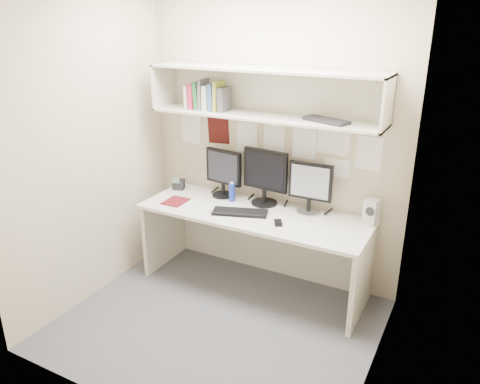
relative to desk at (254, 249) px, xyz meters
The scene contains 19 objects.
floor 0.75m from the desk, 90.00° to the right, with size 2.40×2.00×0.01m, color #4C4B50.
wall_back 1.00m from the desk, 90.00° to the left, with size 2.40×0.02×2.60m, color #BCAD90.
wall_front 1.90m from the desk, 90.00° to the right, with size 2.40×0.02×2.60m, color #BCAD90.
wall_left 1.65m from the desk, 151.57° to the right, with size 0.02×2.00×2.60m, color #BCAD90.
wall_right 1.65m from the desk, 28.43° to the right, with size 0.02×2.00×2.60m, color #BCAD90.
desk is the anchor object (origin of this frame).
overhead_hutch 1.37m from the desk, 90.00° to the left, with size 2.00×0.38×0.40m.
pinned_papers 0.95m from the desk, 90.00° to the left, with size 1.92×0.01×0.48m, color white, non-canonical shape.
monitor_left 0.77m from the desk, 152.81° to the left, with size 0.38×0.21×0.44m.
monitor_center 0.67m from the desk, 90.90° to the left, with size 0.43×0.23×0.50m.
monitor_right 0.77m from the desk, 27.82° to the left, with size 0.38×0.21×0.44m.
keyboard 0.40m from the desk, 135.12° to the right, with size 0.47×0.17×0.02m, color black.
mouse 0.50m from the desk, 26.27° to the right, with size 0.06×0.10×0.03m, color black.
speaker 1.08m from the desk, 13.56° to the left, with size 0.13×0.13×0.21m.
blue_bottle 0.55m from the desk, 155.01° to the left, with size 0.06×0.06×0.18m.
maroon_notebook 0.83m from the desk, 169.83° to the right, with size 0.18×0.22×0.01m, color #5C0F16.
desk_phone 1.01m from the desk, 169.71° to the left, with size 0.13×0.13×0.13m.
book_stack 1.40m from the desk, 164.05° to the left, with size 0.39×0.16×0.26m.
hutch_tray 1.31m from the desk, 15.15° to the left, with size 0.37×0.14×0.03m, color black.
Camera 1 is at (1.63, -2.68, 2.31)m, focal length 35.00 mm.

